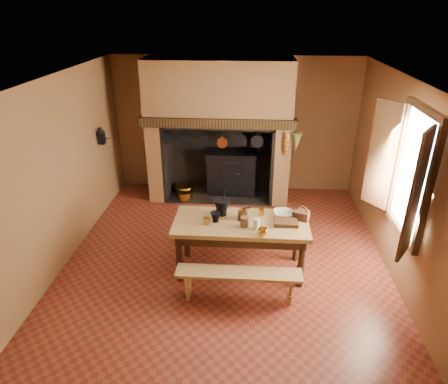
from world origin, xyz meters
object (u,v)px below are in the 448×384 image
Objects in this scene: iron_range at (232,172)px; wicker_basket at (301,215)px; coffee_grinder at (243,215)px; work_table at (241,229)px; bench_front at (239,279)px; mixing_bowl at (283,214)px.

iron_range reaches higher than wicker_basket.
wicker_basket is at bearing 6.94° from coffee_grinder.
bench_front is (0.00, -0.70, -0.36)m from work_table.
wicker_basket is at bearing -66.31° from iron_range.
mixing_bowl is (0.90, -2.54, 0.40)m from iron_range.
coffee_grinder is at bearing -154.11° from wicker_basket.
work_table is at bearing -84.25° from iron_range.
work_table is at bearing -104.07° from coffee_grinder.
work_table is 0.91m from wicker_basket.
work_table is 6.70× the size of mixing_bowl.
coffee_grinder is 0.70× the size of mixing_bowl.
bench_front is 5.79× the size of mixing_bowl.
bench_front is 0.95m from coffee_grinder.
wicker_basket is (1.15, -2.62, 0.43)m from iron_range.
wicker_basket is at bearing -16.47° from mixing_bowl.
coffee_grinder is 0.62m from mixing_bowl.
coffee_grinder reaches higher than mixing_bowl.
bench_front is 1.34m from wicker_basket.
wicker_basket is (0.85, 0.08, -0.01)m from coffee_grinder.
coffee_grinder is at bearing 74.12° from work_table.
iron_range is 2.74m from coffee_grinder.
iron_range reaches higher than work_table.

